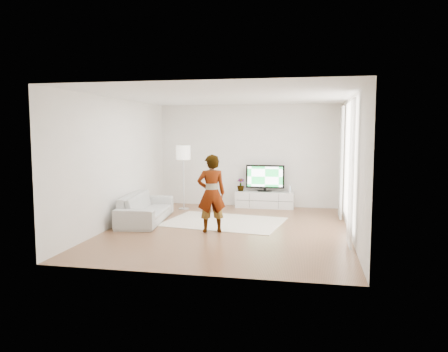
% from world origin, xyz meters
% --- Properties ---
extents(floor, '(6.00, 6.00, 0.00)m').
position_xyz_m(floor, '(0.00, 0.00, 0.00)').
color(floor, '#8E5E40').
rests_on(floor, ground).
extents(ceiling, '(6.00, 6.00, 0.00)m').
position_xyz_m(ceiling, '(0.00, 0.00, 2.80)').
color(ceiling, white).
rests_on(ceiling, wall_back).
extents(wall_left, '(0.02, 6.00, 2.80)m').
position_xyz_m(wall_left, '(-2.50, 0.00, 1.40)').
color(wall_left, white).
rests_on(wall_left, floor).
extents(wall_right, '(0.02, 6.00, 2.80)m').
position_xyz_m(wall_right, '(2.50, 0.00, 1.40)').
color(wall_right, white).
rests_on(wall_right, floor).
extents(wall_back, '(5.00, 0.02, 2.80)m').
position_xyz_m(wall_back, '(0.00, 3.00, 1.40)').
color(wall_back, white).
rests_on(wall_back, floor).
extents(wall_front, '(5.00, 0.02, 2.80)m').
position_xyz_m(wall_front, '(0.00, -3.00, 1.40)').
color(wall_front, white).
rests_on(wall_front, floor).
extents(window, '(0.01, 2.60, 2.50)m').
position_xyz_m(window, '(2.48, 0.30, 1.45)').
color(window, white).
rests_on(window, wall_right).
extents(curtain_near, '(0.04, 0.70, 2.60)m').
position_xyz_m(curtain_near, '(2.40, -1.00, 1.35)').
color(curtain_near, white).
rests_on(curtain_near, floor).
extents(curtain_far, '(0.04, 0.70, 2.60)m').
position_xyz_m(curtain_far, '(2.40, 1.60, 1.35)').
color(curtain_far, white).
rests_on(curtain_far, floor).
extents(media_console, '(1.57, 0.45, 0.44)m').
position_xyz_m(media_console, '(0.49, 2.76, 0.22)').
color(media_console, silver).
rests_on(media_console, floor).
extents(television, '(1.04, 0.20, 0.72)m').
position_xyz_m(television, '(0.49, 2.79, 0.83)').
color(television, black).
rests_on(television, media_console).
extents(game_console, '(0.06, 0.15, 0.20)m').
position_xyz_m(game_console, '(1.18, 2.76, 0.54)').
color(game_console, white).
rests_on(game_console, media_console).
extents(potted_plant, '(0.21, 0.21, 0.35)m').
position_xyz_m(potted_plant, '(-0.18, 2.77, 0.62)').
color(potted_plant, '#3F7238').
rests_on(potted_plant, media_console).
extents(rug, '(2.85, 2.24, 0.01)m').
position_xyz_m(rug, '(-0.23, 0.71, 0.01)').
color(rug, silver).
rests_on(rug, floor).
extents(player, '(0.68, 0.56, 1.60)m').
position_xyz_m(player, '(-0.29, -0.33, 0.81)').
color(player, '#334772').
rests_on(player, rug).
extents(sofa, '(1.09, 2.27, 0.64)m').
position_xyz_m(sofa, '(-2.03, 0.44, 0.32)').
color(sofa, silver).
rests_on(sofa, floor).
extents(floor_lamp, '(0.38, 0.38, 1.70)m').
position_xyz_m(floor_lamp, '(-1.62, 2.13, 1.44)').
color(floor_lamp, silver).
rests_on(floor_lamp, floor).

